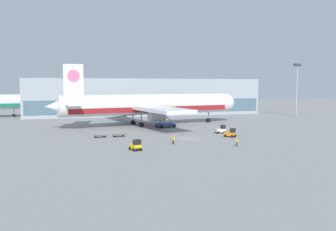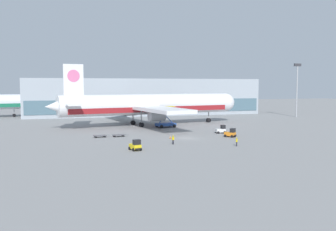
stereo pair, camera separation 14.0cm
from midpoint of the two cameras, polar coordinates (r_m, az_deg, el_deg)
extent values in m
plane|color=gray|center=(82.08, 2.65, -3.45)|extent=(400.00, 400.00, 0.00)
cube|color=#9EA8B2|center=(147.46, -3.61, 2.86)|extent=(90.00, 18.00, 14.00)
cube|color=slate|center=(138.75, -2.76, 1.45)|extent=(88.20, 0.20, 4.90)
cylinder|color=#9EA0A5|center=(143.47, 18.98, 3.44)|extent=(0.50, 0.50, 18.34)
cube|color=#333338|center=(143.63, 19.08, 7.30)|extent=(2.80, 0.50, 1.00)
cylinder|color=white|center=(107.52, -2.74, 1.73)|extent=(52.22, 14.66, 5.80)
cube|color=maroon|center=(107.59, -2.74, 1.04)|extent=(48.10, 13.83, 1.45)
sphere|color=white|center=(120.35, 8.67, 1.99)|extent=(5.68, 5.68, 5.68)
cone|color=white|center=(99.95, -16.52, 1.33)|extent=(7.23, 6.53, 5.51)
cube|color=white|center=(100.61, -14.27, 5.33)|extent=(5.20, 1.33, 8.00)
cylinder|color=pink|center=(100.63, -14.28, 5.87)|extent=(3.25, 1.09, 3.20)
cube|color=white|center=(100.50, -14.78, 1.71)|extent=(5.78, 13.43, 0.50)
cube|color=white|center=(106.54, -4.02, 1.31)|extent=(16.14, 48.66, 0.90)
cylinder|color=#9EA0A5|center=(97.45, -1.75, -0.05)|extent=(4.62, 3.48, 2.80)
cylinder|color=#9EA0A5|center=(116.02, -5.92, 0.68)|extent=(4.62, 3.48, 2.80)
cylinder|color=#9EA0A5|center=(117.08, 6.15, 0.26)|extent=(0.36, 0.36, 4.00)
cylinder|color=black|center=(117.25, 6.14, -0.72)|extent=(1.44, 1.11, 1.30)
cylinder|color=#9EA0A5|center=(103.19, -4.13, -0.32)|extent=(0.36, 0.36, 4.00)
cylinder|color=black|center=(103.39, -4.13, -1.42)|extent=(1.44, 1.11, 1.30)
cylinder|color=#9EA0A5|center=(109.12, -5.41, -0.06)|extent=(0.36, 0.36, 4.00)
cylinder|color=black|center=(109.30, -5.40, -1.10)|extent=(1.44, 1.11, 1.30)
sphere|color=silver|center=(147.64, -20.29, 2.04)|extent=(5.22, 5.22, 5.22)
cylinder|color=#9EA0A5|center=(147.27, -22.47, 0.74)|extent=(0.33, 0.33, 3.67)
cylinder|color=black|center=(147.39, -22.45, 0.03)|extent=(1.32, 1.02, 1.19)
cube|color=#284C99|center=(102.68, -0.41, -1.37)|extent=(5.64, 3.85, 0.70)
cube|color=#B2B2B7|center=(102.32, -0.41, 1.08)|extent=(5.36, 3.66, 0.30)
cube|color=yellow|center=(102.28, -0.41, 1.38)|extent=(5.36, 3.66, 0.08)
cube|color=#284C99|center=(102.46, -0.41, -0.05)|extent=(4.24, 0.89, 4.15)
cube|color=#284C99|center=(102.46, -0.41, -0.05)|extent=(4.24, 0.89, 4.15)
cylinder|color=black|center=(104.92, 0.19, -1.43)|extent=(0.95, 0.51, 0.90)
cylinder|color=black|center=(102.26, 0.94, -1.59)|extent=(0.95, 0.51, 0.90)
cylinder|color=black|center=(103.23, -1.75, -1.53)|extent=(0.95, 0.51, 0.90)
cylinder|color=black|center=(100.53, -1.03, -1.70)|extent=(0.95, 0.51, 0.90)
cube|color=yellow|center=(66.82, -5.06, -4.72)|extent=(1.94, 2.58, 0.80)
cube|color=black|center=(66.11, -4.81, -4.07)|extent=(1.43, 1.18, 0.90)
cube|color=black|center=(65.78, -4.58, -5.11)|extent=(1.26, 0.47, 0.24)
cylinder|color=black|center=(66.49, -4.21, -5.11)|extent=(0.38, 0.64, 0.60)
cylinder|color=black|center=(65.87, -5.30, -5.21)|extent=(0.38, 0.64, 0.60)
cylinder|color=black|center=(67.91, -4.82, -4.91)|extent=(0.38, 0.64, 0.60)
cylinder|color=black|center=(67.31, -5.90, -5.00)|extent=(0.38, 0.64, 0.60)
cube|color=silver|center=(90.80, 7.95, -2.26)|extent=(2.41, 1.59, 0.80)
cube|color=black|center=(90.93, 8.34, -1.72)|extent=(1.00, 1.31, 0.90)
cube|color=black|center=(91.26, 8.68, -2.42)|extent=(0.26, 1.27, 0.24)
cylinder|color=black|center=(91.78, 8.27, -2.45)|extent=(0.62, 0.29, 0.60)
cylinder|color=black|center=(90.47, 8.58, -2.55)|extent=(0.62, 0.29, 0.60)
cylinder|color=black|center=(91.24, 7.32, -2.48)|extent=(0.62, 0.29, 0.60)
cylinder|color=black|center=(89.93, 7.62, -2.58)|extent=(0.62, 0.29, 0.60)
cube|color=orange|center=(84.60, 9.39, -2.79)|extent=(2.54, 2.67, 0.80)
cube|color=black|center=(84.23, 9.80, -2.24)|extent=(1.53, 1.48, 0.90)
cube|color=black|center=(84.13, 10.15, -3.03)|extent=(1.08, 0.92, 0.24)
cylinder|color=black|center=(84.95, 10.08, -3.04)|extent=(0.57, 0.62, 0.60)
cylinder|color=black|center=(83.69, 9.68, -3.15)|extent=(0.57, 0.62, 0.60)
cylinder|color=black|center=(85.61, 9.09, -2.97)|extent=(0.57, 0.62, 0.60)
cylinder|color=black|center=(84.36, 8.69, -3.07)|extent=(0.57, 0.62, 0.60)
cube|color=#56565B|center=(84.35, -10.37, -3.01)|extent=(2.95, 1.79, 0.12)
cube|color=#56565B|center=(84.76, -9.15, -2.96)|extent=(0.90, 0.18, 0.08)
cylinder|color=black|center=(85.21, -9.82, -3.09)|extent=(0.37, 0.18, 0.36)
cylinder|color=black|center=(83.98, -9.62, -3.20)|extent=(0.37, 0.18, 0.36)
cylinder|color=black|center=(84.80, -11.11, -3.15)|extent=(0.37, 0.18, 0.36)
cylinder|color=black|center=(83.56, -10.93, -3.26)|extent=(0.37, 0.18, 0.36)
cube|color=#56565B|center=(84.84, -7.56, -2.94)|extent=(2.95, 1.79, 0.12)
cube|color=#56565B|center=(85.33, -6.36, -2.88)|extent=(0.90, 0.18, 0.08)
cylinder|color=black|center=(85.73, -7.04, -3.01)|extent=(0.37, 0.18, 0.36)
cylinder|color=black|center=(84.52, -6.80, -3.12)|extent=(0.37, 0.18, 0.36)
cylinder|color=black|center=(85.23, -8.31, -3.07)|extent=(0.37, 0.18, 0.36)
cylinder|color=black|center=(84.01, -8.09, -3.18)|extent=(0.37, 0.18, 0.36)
cylinder|color=black|center=(73.07, 0.81, -4.10)|extent=(0.14, 0.14, 0.88)
cylinder|color=black|center=(73.21, 0.70, -4.08)|extent=(0.14, 0.14, 0.88)
cube|color=yellow|center=(73.03, 0.75, -3.50)|extent=(0.36, 0.42, 0.66)
cylinder|color=yellow|center=(72.85, 0.88, -3.49)|extent=(0.09, 0.09, 0.59)
cylinder|color=yellow|center=(73.19, 0.62, -3.45)|extent=(0.09, 0.09, 0.59)
sphere|color=#846047|center=(72.96, 0.75, -3.15)|extent=(0.24, 0.24, 0.24)
sphere|color=yellow|center=(72.95, 0.75, -3.10)|extent=(0.23, 0.23, 0.23)
cylinder|color=black|center=(72.15, 10.37, -4.32)|extent=(0.14, 0.14, 0.81)
cylinder|color=black|center=(72.33, 10.42, -4.30)|extent=(0.14, 0.14, 0.81)
cube|color=yellow|center=(72.13, 10.40, -3.75)|extent=(0.41, 0.41, 0.60)
cylinder|color=yellow|center=(71.91, 10.34, -3.75)|extent=(0.09, 0.09, 0.54)
cylinder|color=yellow|center=(72.35, 10.47, -3.70)|extent=(0.09, 0.09, 0.54)
sphere|color=tan|center=(72.08, 10.41, -3.43)|extent=(0.22, 0.22, 0.22)
sphere|color=yellow|center=(72.07, 10.41, -3.38)|extent=(0.21, 0.21, 0.21)
cube|color=black|center=(81.22, 0.32, -3.52)|extent=(0.40, 0.40, 0.04)
cone|color=orange|center=(81.17, 0.32, -3.30)|extent=(0.32, 0.32, 0.59)
cylinder|color=white|center=(81.17, 0.32, -3.28)|extent=(0.19, 0.19, 0.08)
camera|label=1|loc=(0.07, -90.04, 0.00)|focal=40.00mm
camera|label=2|loc=(0.07, 89.96, 0.00)|focal=40.00mm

